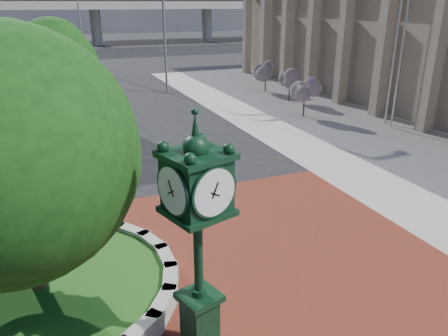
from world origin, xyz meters
TOP-DOWN VIEW (x-y plane):
  - ground at (0.00, 0.00)m, footprint 200.00×200.00m
  - plaza at (0.00, -1.00)m, footprint 12.00×12.00m
  - sidewalk at (16.00, 10.00)m, footprint 20.00×50.00m
  - planter_wall at (-2.71, -0.00)m, footprint 2.96×6.77m
  - grass_bed at (-5.00, 0.00)m, footprint 6.10×6.10m
  - overpass at (-0.22, 70.00)m, footprint 90.00×12.00m
  - tree_planter at (-5.00, 0.00)m, footprint 5.20×5.20m
  - tree_street at (-4.00, 18.00)m, footprint 4.40×4.40m
  - post_clock at (-1.91, -3.14)m, footprint 1.30×1.30m
  - parked_car at (-0.15, 38.21)m, footprint 3.13×4.75m
  - flagpole_a at (14.26, 9.20)m, footprint 1.42×0.16m
  - flagpole_b at (14.73, 10.23)m, footprint 1.65×0.30m
  - street_lamp_near at (5.23, 24.86)m, footprint 2.32×0.31m
  - street_lamp_far at (0.47, 43.26)m, footprint 2.18×0.66m
  - shrub_near at (11.00, 13.59)m, footprint 1.20×1.20m
  - shrub_mid at (12.55, 18.11)m, footprint 1.20×1.20m
  - shrub_far at (12.63, 22.15)m, footprint 1.20×1.20m

SIDE VIEW (x-z plane):
  - ground at x=0.00m, z-range 0.00..0.00m
  - plaza at x=0.00m, z-range 0.00..0.04m
  - sidewalk at x=16.00m, z-range 0.00..0.04m
  - grass_bed at x=-5.00m, z-range 0.00..0.40m
  - planter_wall at x=-2.71m, z-range 0.00..0.54m
  - parked_car at x=-0.15m, z-range 0.00..1.50m
  - shrub_near at x=11.00m, z-range 0.49..2.69m
  - shrub_mid at x=12.55m, z-range 0.49..2.69m
  - shrub_far at x=12.63m, z-range 0.49..2.69m
  - post_clock at x=-1.91m, z-range 0.26..5.44m
  - tree_street at x=-4.00m, z-range 0.52..5.96m
  - tree_planter at x=-5.00m, z-range 0.56..6.89m
  - flagpole_a at x=14.26m, z-range 0.11..9.21m
  - flagpole_b at x=14.73m, z-range 0.13..10.73m
  - street_lamp_far at x=0.47m, z-range 0.85..10.65m
  - street_lamp_near at x=5.23m, z-range 0.89..11.22m
  - overpass at x=-0.22m, z-range 2.79..10.29m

